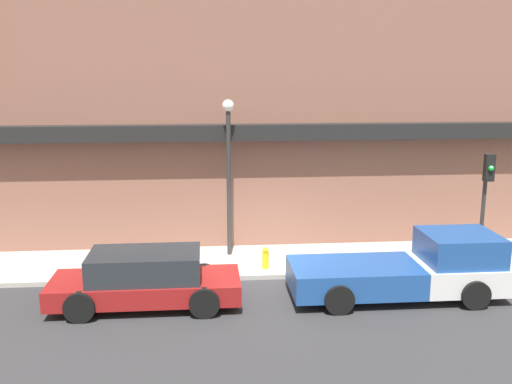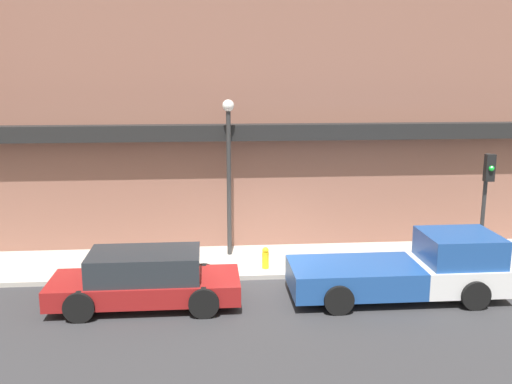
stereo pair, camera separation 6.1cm
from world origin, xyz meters
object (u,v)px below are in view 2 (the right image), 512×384
at_px(pickup_truck, 411,269).
at_px(parked_car, 145,279).
at_px(traffic_light, 486,188).
at_px(fire_hydrant, 265,258).
at_px(street_lamp, 229,158).

height_order(pickup_truck, parked_car, pickup_truck).
bearing_deg(traffic_light, pickup_truck, -144.79).
height_order(fire_hydrant, traffic_light, traffic_light).
xyz_separation_m(parked_car, fire_hydrant, (3.28, 2.15, -0.24)).
height_order(pickup_truck, traffic_light, traffic_light).
height_order(fire_hydrant, street_lamp, street_lamp).
relative_size(pickup_truck, parked_car, 1.17).
xyz_separation_m(parked_car, traffic_light, (9.87, 2.08, 1.75)).
distance_m(fire_hydrant, traffic_light, 6.88).
xyz_separation_m(fire_hydrant, traffic_light, (6.59, -0.07, 1.99)).
bearing_deg(pickup_truck, street_lamp, 141.18).
relative_size(parked_car, fire_hydrant, 7.33).
bearing_deg(street_lamp, fire_hydrant, -54.83).
relative_size(fire_hydrant, traffic_light, 0.19).
height_order(pickup_truck, fire_hydrant, pickup_truck).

